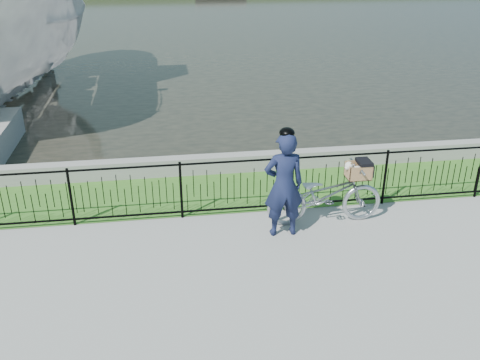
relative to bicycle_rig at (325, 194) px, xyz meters
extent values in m
plane|color=gray|center=(-1.62, -1.05, -0.57)|extent=(120.00, 120.00, 0.00)
cube|color=#396F22|center=(-1.62, 1.55, -0.57)|extent=(60.00, 2.00, 0.01)
plane|color=#28281F|center=(-1.62, 31.95, -0.57)|extent=(120.00, 120.00, 0.00)
cube|color=gray|center=(-1.62, 2.55, -0.37)|extent=(60.00, 0.30, 0.40)
imported|color=#A9ADB5|center=(-0.01, 0.00, -0.01)|extent=(2.16, 0.75, 1.13)
cube|color=black|center=(0.59, 0.00, 0.30)|extent=(0.38, 0.18, 0.02)
cube|color=#966F45|center=(0.59, 0.00, 0.31)|extent=(0.43, 0.33, 0.01)
cube|color=#966F45|center=(0.59, 0.16, 0.44)|extent=(0.43, 0.02, 0.28)
cube|color=#966F45|center=(0.59, -0.16, 0.44)|extent=(0.43, 0.01, 0.28)
cube|color=#966F45|center=(0.80, 0.00, 0.44)|extent=(0.01, 0.33, 0.28)
cube|color=#966F45|center=(0.38, 0.00, 0.44)|extent=(0.01, 0.33, 0.28)
cube|color=black|center=(0.69, 0.00, 0.61)|extent=(0.24, 0.35, 0.06)
cube|color=black|center=(0.82, 0.00, 0.47)|extent=(0.02, 0.35, 0.22)
ellipsoid|color=silver|center=(0.57, 0.00, 0.43)|extent=(0.31, 0.22, 0.20)
sphere|color=silver|center=(0.40, -0.02, 0.56)|extent=(0.15, 0.15, 0.15)
sphere|color=silver|center=(0.35, -0.04, 0.53)|extent=(0.07, 0.07, 0.07)
sphere|color=black|center=(0.32, -0.05, 0.53)|extent=(0.02, 0.02, 0.02)
cone|color=olive|center=(0.40, 0.04, 0.62)|extent=(0.06, 0.08, 0.08)
cone|color=olive|center=(0.42, -0.06, 0.62)|extent=(0.06, 0.08, 0.08)
imported|color=#151B3B|center=(-0.86, -0.30, 0.39)|extent=(0.72, 0.48, 1.94)
ellipsoid|color=black|center=(-0.86, -0.30, 1.34)|extent=(0.26, 0.29, 0.18)
imported|color=#B6B6B6|center=(-7.32, 8.84, 1.62)|extent=(4.71, 11.53, 4.39)
camera|label=1|loc=(-2.82, -8.46, 4.44)|focal=40.00mm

